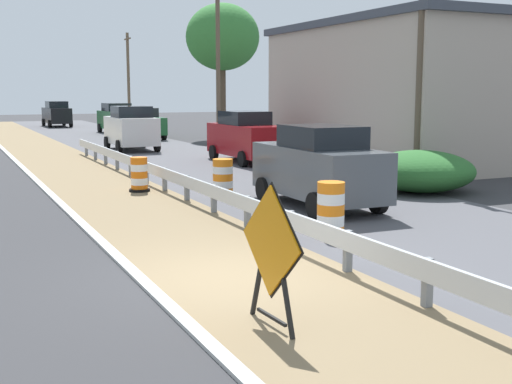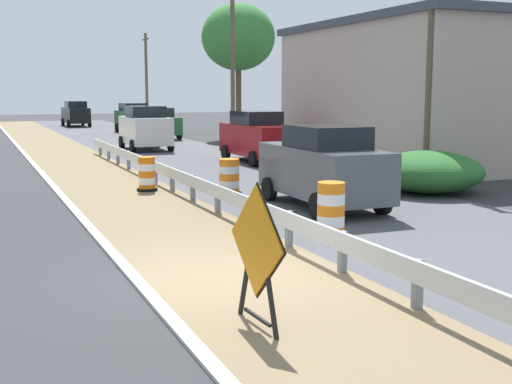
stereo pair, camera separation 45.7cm
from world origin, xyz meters
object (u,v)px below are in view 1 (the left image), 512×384
car_lead_near_lane (318,166)px  traffic_barrel_nearest (331,212)px  traffic_barrel_mid (139,176)px  car_mid_far_lane (142,123)px  car_distant_a (117,118)px  warning_sign_diamond (271,248)px  traffic_barrel_close (223,179)px  utility_pole_mid (218,62)px  car_trailing_near_lane (246,137)px  utility_pole_near (420,63)px  car_lead_far_lane (131,128)px  car_trailing_far_lane (57,114)px  utility_pole_far (128,78)px

car_lead_near_lane → traffic_barrel_nearest: bearing=155.1°
traffic_barrel_mid → car_mid_far_lane: car_mid_far_lane is taller
car_distant_a → warning_sign_diamond: bearing=-12.7°
traffic_barrel_close → car_lead_near_lane: (1.48, -2.91, 0.59)m
warning_sign_diamond → utility_pole_mid: 29.55m
traffic_barrel_mid → car_lead_near_lane: size_ratio=0.23×
traffic_barrel_nearest → traffic_barrel_close: bearing=89.2°
traffic_barrel_mid → car_mid_far_lane: (6.17, 21.79, 0.51)m
traffic_barrel_close → utility_pole_mid: bearing=68.4°
traffic_barrel_mid → car_trailing_near_lane: (6.32, 6.20, 0.61)m
traffic_barrel_close → traffic_barrel_mid: (-2.02, 1.67, -0.01)m
car_trailing_near_lane → utility_pole_near: utility_pole_near is taller
traffic_barrel_close → traffic_barrel_mid: size_ratio=1.02×
warning_sign_diamond → traffic_barrel_close: warning_sign_diamond is taller
car_lead_far_lane → utility_pole_near: size_ratio=0.56×
traffic_barrel_nearest → car_lead_far_lane: bearing=86.1°
traffic_barrel_close → traffic_barrel_mid: traffic_barrel_close is taller
car_lead_near_lane → utility_pole_near: utility_pole_near is taller
utility_pole_mid → traffic_barrel_mid: bearing=-119.7°
car_lead_near_lane → car_trailing_far_lane: bearing=1.4°
car_lead_near_lane → car_mid_far_lane: bearing=-4.4°
car_trailing_near_lane → utility_pole_far: bearing=174.6°
warning_sign_diamond → utility_pole_near: (10.29, 10.00, 2.83)m
car_lead_near_lane → traffic_barrel_close: bearing=28.3°
car_trailing_near_lane → utility_pole_mid: size_ratio=0.53×
warning_sign_diamond → car_distant_a: (7.59, 39.88, 0.03)m
warning_sign_diamond → car_trailing_near_lane: size_ratio=0.40×
car_mid_far_lane → utility_pole_far: 14.90m
traffic_barrel_nearest → car_lead_far_lane: size_ratio=0.27×
car_mid_far_lane → utility_pole_mid: 7.77m
traffic_barrel_close → car_trailing_far_lane: car_trailing_far_lane is taller
car_distant_a → utility_pole_far: (3.01, 8.23, 2.97)m
utility_pole_near → utility_pole_mid: utility_pole_mid is taller
traffic_barrel_close → car_trailing_near_lane: bearing=61.4°
traffic_barrel_mid → utility_pole_near: (8.73, -2.03, 3.40)m
car_lead_far_lane → car_distant_a: size_ratio=0.92×
car_lead_near_lane → car_trailing_near_lane: (2.82, 10.79, 0.01)m
car_mid_far_lane → utility_pole_far: bearing=168.6°
car_lead_far_lane → car_trailing_far_lane: car_lead_far_lane is taller
car_lead_near_lane → car_distant_a: (2.52, 32.44, 0.01)m
car_lead_far_lane → utility_pole_far: utility_pole_far is taller
traffic_barrel_nearest → traffic_barrel_close: 6.09m
traffic_barrel_nearest → traffic_barrel_mid: traffic_barrel_nearest is taller
warning_sign_diamond → car_mid_far_lane: car_mid_far_lane is taller
warning_sign_diamond → car_distant_a: size_ratio=0.42×
car_trailing_near_lane → car_distant_a: size_ratio=1.05×
traffic_barrel_mid → traffic_barrel_close: bearing=-39.6°
warning_sign_diamond → car_trailing_far_lane: bearing=-99.0°
traffic_barrel_close → car_lead_near_lane: bearing=-63.1°
car_trailing_far_lane → car_distant_a: 11.20m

